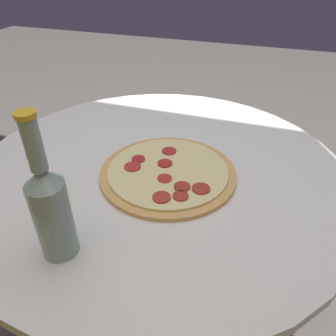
# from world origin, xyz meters

# --- Properties ---
(ground_plane) EXTENTS (8.00, 8.00, 0.00)m
(ground_plane) POSITION_xyz_m (0.00, 0.00, 0.00)
(ground_plane) COLOR #4C4742
(table) EXTENTS (0.93, 0.93, 0.69)m
(table) POSITION_xyz_m (0.00, 0.00, 0.51)
(table) COLOR silver
(table) RESTS_ON ground_plane
(pizza) EXTENTS (0.33, 0.33, 0.02)m
(pizza) POSITION_xyz_m (-0.03, 0.03, 0.70)
(pizza) COLOR tan
(pizza) RESTS_ON table
(beer_bottle) EXTENTS (0.06, 0.06, 0.27)m
(beer_bottle) POSITION_xyz_m (0.08, 0.31, 0.79)
(beer_bottle) COLOR gray
(beer_bottle) RESTS_ON table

